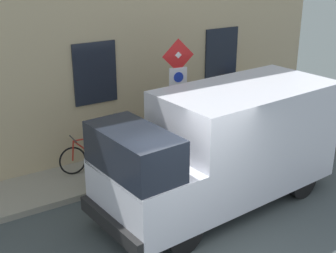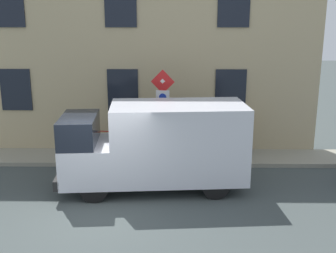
{
  "view_description": "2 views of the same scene",
  "coord_description": "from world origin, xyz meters",
  "px_view_note": "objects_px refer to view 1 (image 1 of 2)",
  "views": [
    {
      "loc": [
        -5.06,
        4.33,
        5.14
      ],
      "look_at": [
        3.18,
        -0.92,
        1.38
      ],
      "focal_mm": 49.42,
      "sensor_mm": 36.0,
      "label": 1
    },
    {
      "loc": [
        -9.61,
        -1.82,
        4.84
      ],
      "look_at": [
        3.49,
        -1.64,
        1.4
      ],
      "focal_mm": 44.08,
      "sensor_mm": 36.0,
      "label": 2
    }
  ],
  "objects_px": {
    "bicycle_green": "(195,130)",
    "litter_bin": "(118,159)",
    "pedestrian": "(241,100)",
    "delivery_van": "(224,146)",
    "bicycle_purple": "(164,137)",
    "bicycle_red": "(93,154)",
    "sign_post_stacked": "(178,89)",
    "bicycle_orange": "(130,146)"
  },
  "relations": [
    {
      "from": "bicycle_green",
      "to": "litter_bin",
      "type": "bearing_deg",
      "value": 14.95
    },
    {
      "from": "pedestrian",
      "to": "litter_bin",
      "type": "relative_size",
      "value": 1.91
    },
    {
      "from": "delivery_van",
      "to": "bicycle_purple",
      "type": "xyz_separation_m",
      "value": [
        2.74,
        -0.25,
        -0.82
      ]
    },
    {
      "from": "delivery_van",
      "to": "bicycle_red",
      "type": "bearing_deg",
      "value": -61.78
    },
    {
      "from": "bicycle_purple",
      "to": "bicycle_red",
      "type": "height_order",
      "value": "same"
    },
    {
      "from": "sign_post_stacked",
      "to": "bicycle_green",
      "type": "distance_m",
      "value": 2.11
    },
    {
      "from": "bicycle_orange",
      "to": "bicycle_red",
      "type": "distance_m",
      "value": 1.01
    },
    {
      "from": "bicycle_orange",
      "to": "pedestrian",
      "type": "distance_m",
      "value": 3.71
    },
    {
      "from": "bicycle_orange",
      "to": "bicycle_red",
      "type": "bearing_deg",
      "value": -8.58
    },
    {
      "from": "bicycle_orange",
      "to": "delivery_van",
      "type": "bearing_deg",
      "value": 96.87
    },
    {
      "from": "delivery_van",
      "to": "bicycle_orange",
      "type": "xyz_separation_m",
      "value": [
        2.74,
        0.75,
        -0.82
      ]
    },
    {
      "from": "bicycle_red",
      "to": "delivery_van",
      "type": "bearing_deg",
      "value": 125.07
    },
    {
      "from": "sign_post_stacked",
      "to": "bicycle_orange",
      "type": "distance_m",
      "value": 1.96
    },
    {
      "from": "sign_post_stacked",
      "to": "bicycle_orange",
      "type": "bearing_deg",
      "value": 45.42
    },
    {
      "from": "pedestrian",
      "to": "delivery_van",
      "type": "bearing_deg",
      "value": 12.46
    },
    {
      "from": "delivery_van",
      "to": "pedestrian",
      "type": "bearing_deg",
      "value": -140.78
    },
    {
      "from": "bicycle_red",
      "to": "pedestrian",
      "type": "relative_size",
      "value": 1.0
    },
    {
      "from": "litter_bin",
      "to": "bicycle_green",
      "type": "bearing_deg",
      "value": -75.45
    },
    {
      "from": "bicycle_purple",
      "to": "sign_post_stacked",
      "type": "bearing_deg",
      "value": 77.31
    },
    {
      "from": "bicycle_green",
      "to": "litter_bin",
      "type": "height_order",
      "value": "litter_bin"
    },
    {
      "from": "bicycle_orange",
      "to": "litter_bin",
      "type": "xyz_separation_m",
      "value": [
        -0.7,
        0.7,
        0.08
      ]
    },
    {
      "from": "bicycle_green",
      "to": "bicycle_red",
      "type": "bearing_deg",
      "value": 0.4
    },
    {
      "from": "delivery_van",
      "to": "bicycle_green",
      "type": "bearing_deg",
      "value": -119.04
    },
    {
      "from": "bicycle_green",
      "to": "sign_post_stacked",
      "type": "bearing_deg",
      "value": 36.85
    },
    {
      "from": "bicycle_orange",
      "to": "pedestrian",
      "type": "xyz_separation_m",
      "value": [
        0.04,
        -3.67,
        0.56
      ]
    },
    {
      "from": "delivery_van",
      "to": "bicycle_red",
      "type": "height_order",
      "value": "delivery_van"
    },
    {
      "from": "sign_post_stacked",
      "to": "delivery_van",
      "type": "bearing_deg",
      "value": 176.8
    },
    {
      "from": "delivery_van",
      "to": "bicycle_green",
      "type": "height_order",
      "value": "delivery_van"
    },
    {
      "from": "bicycle_green",
      "to": "delivery_van",
      "type": "bearing_deg",
      "value": 65.81
    },
    {
      "from": "sign_post_stacked",
      "to": "bicycle_purple",
      "type": "relative_size",
      "value": 1.74
    },
    {
      "from": "delivery_van",
      "to": "bicycle_green",
      "type": "distance_m",
      "value": 3.13
    },
    {
      "from": "delivery_van",
      "to": "bicycle_orange",
      "type": "bearing_deg",
      "value": -79.07
    },
    {
      "from": "bicycle_green",
      "to": "bicycle_purple",
      "type": "height_order",
      "value": "same"
    },
    {
      "from": "bicycle_green",
      "to": "pedestrian",
      "type": "xyz_separation_m",
      "value": [
        0.03,
        -1.66,
        0.56
      ]
    },
    {
      "from": "sign_post_stacked",
      "to": "bicycle_purple",
      "type": "bearing_deg",
      "value": -9.66
    },
    {
      "from": "litter_bin",
      "to": "sign_post_stacked",
      "type": "bearing_deg",
      "value": -95.39
    },
    {
      "from": "bicycle_orange",
      "to": "litter_bin",
      "type": "height_order",
      "value": "litter_bin"
    },
    {
      "from": "bicycle_green",
      "to": "bicycle_red",
      "type": "height_order",
      "value": "same"
    },
    {
      "from": "sign_post_stacked",
      "to": "pedestrian",
      "type": "height_order",
      "value": "sign_post_stacked"
    },
    {
      "from": "bicycle_purple",
      "to": "bicycle_orange",
      "type": "xyz_separation_m",
      "value": [
        -0.0,
        1.01,
        0.0
      ]
    },
    {
      "from": "sign_post_stacked",
      "to": "bicycle_red",
      "type": "height_order",
      "value": "sign_post_stacked"
    },
    {
      "from": "sign_post_stacked",
      "to": "bicycle_orange",
      "type": "xyz_separation_m",
      "value": [
        0.85,
        0.86,
        -1.55
      ]
    }
  ]
}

